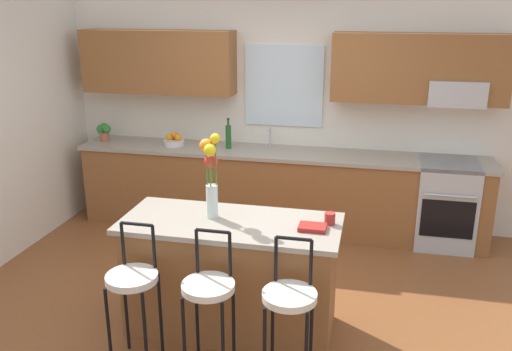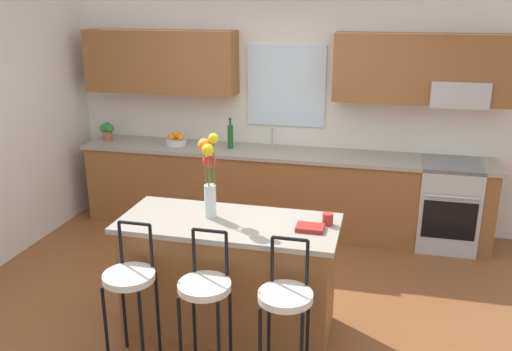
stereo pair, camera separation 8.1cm
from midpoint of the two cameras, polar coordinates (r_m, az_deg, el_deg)
name	(u,v)px [view 1 (the left image)]	position (r m, az deg, el deg)	size (l,w,h in m)	color
ground_plane	(242,304)	(4.79, -2.01, -13.48)	(14.00, 14.00, 0.00)	brown
back_wall_assembly	(287,94)	(6.10, 2.89, 8.62)	(5.60, 0.50, 2.70)	silver
counter_run	(278,190)	(6.10, 1.95, -1.54)	(4.56, 0.64, 0.92)	brown
sink_faucet	(270,135)	(6.09, 1.10, 4.28)	(0.02, 0.13, 0.23)	#B7BABC
oven_range	(445,204)	(6.03, 19.02, -2.83)	(0.60, 0.64, 0.92)	#B7BABC
kitchen_island	(231,275)	(4.27, -3.19, -10.51)	(1.66, 0.72, 0.92)	brown
bar_stool_near	(133,284)	(3.90, -13.53, -11.10)	(0.36, 0.36, 1.04)	black
bar_stool_middle	(209,293)	(3.71, -5.68, -12.26)	(0.36, 0.36, 1.04)	black
bar_stool_far	(290,302)	(3.59, 2.92, -13.27)	(0.36, 0.36, 1.04)	black
flower_vase	(211,170)	(4.04, -5.40, 0.55)	(0.16, 0.18, 0.66)	silver
mug_ceramic	(330,219)	(4.03, 7.26, -4.56)	(0.08, 0.08, 0.09)	#A52D28
cookbook	(312,227)	(3.94, 5.42, -5.50)	(0.20, 0.15, 0.03)	maroon
fruit_bowl_oranges	(174,140)	(6.29, -9.05, 3.69)	(0.24, 0.24, 0.16)	silver
bottle_olive_oil	(228,136)	(6.05, -3.33, 4.18)	(0.06, 0.06, 0.34)	#1E5923
potted_plant_small	(104,131)	(6.63, -16.16, 4.58)	(0.19, 0.13, 0.22)	#9E5B3D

